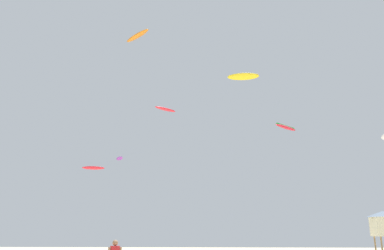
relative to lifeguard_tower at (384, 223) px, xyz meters
The scene contains 7 objects.
lifeguard_tower is the anchor object (origin of this frame).
kite_aloft_0 14.47m from the lifeguard_tower, 139.32° to the left, with size 3.36×3.43×0.80m.
kite_aloft_1 22.60m from the lifeguard_tower, 169.25° to the right, with size 2.11×2.09×0.29m.
kite_aloft_2 32.25m from the lifeguard_tower, 155.17° to the left, with size 1.71×2.51×0.34m.
kite_aloft_3 22.65m from the lifeguard_tower, 147.47° to the left, with size 3.95×1.35×0.87m.
kite_aloft_5 33.23m from the lifeguard_tower, behind, with size 3.93×3.85×0.86m.
kite_aloft_6 31.30m from the lifeguard_tower, 166.45° to the left, with size 2.71×1.32×0.46m.
Camera 1 is at (1.54, -10.37, 1.98)m, focal length 36.80 mm.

